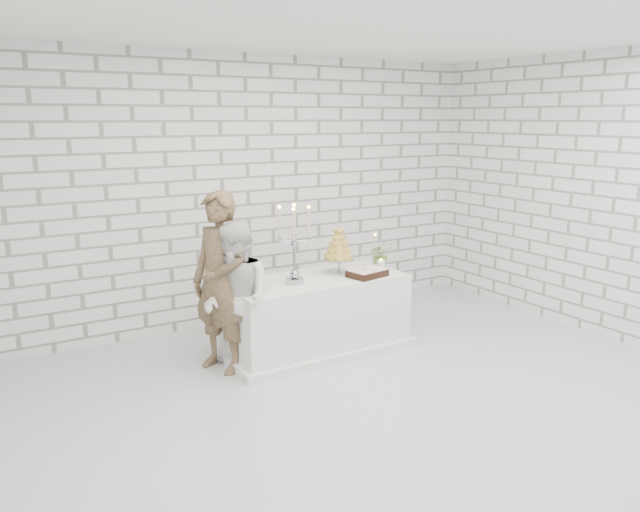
{
  "coord_description": "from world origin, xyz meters",
  "views": [
    {
      "loc": [
        -2.88,
        -3.85,
        2.32
      ],
      "look_at": [
        0.01,
        0.94,
        1.05
      ],
      "focal_mm": 34.53,
      "sensor_mm": 36.0,
      "label": 1
    }
  ],
  "objects_px": {
    "groom": "(220,282)",
    "bride": "(237,300)",
    "cake_table": "(316,314)",
    "candelabra": "(294,244)",
    "croquembouche": "(339,250)"
  },
  "relations": [
    {
      "from": "cake_table",
      "to": "groom",
      "type": "xyz_separation_m",
      "value": [
        -1.0,
        0.02,
        0.47
      ]
    },
    {
      "from": "croquembouche",
      "to": "candelabra",
      "type": "bearing_deg",
      "value": -169.14
    },
    {
      "from": "cake_table",
      "to": "bride",
      "type": "height_order",
      "value": "bride"
    },
    {
      "from": "cake_table",
      "to": "candelabra",
      "type": "bearing_deg",
      "value": -168.2
    },
    {
      "from": "cake_table",
      "to": "bride",
      "type": "relative_size",
      "value": 1.26
    },
    {
      "from": "bride",
      "to": "candelabra",
      "type": "xyz_separation_m",
      "value": [
        0.65,
        0.11,
        0.43
      ]
    },
    {
      "from": "cake_table",
      "to": "candelabra",
      "type": "relative_size",
      "value": 2.31
    },
    {
      "from": "cake_table",
      "to": "candelabra",
      "type": "distance_m",
      "value": 0.81
    },
    {
      "from": "candelabra",
      "to": "croquembouche",
      "type": "distance_m",
      "value": 0.6
    },
    {
      "from": "cake_table",
      "to": "bride",
      "type": "distance_m",
      "value": 1.0
    },
    {
      "from": "groom",
      "to": "bride",
      "type": "bearing_deg",
      "value": -1.63
    },
    {
      "from": "groom",
      "to": "bride",
      "type": "height_order",
      "value": "groom"
    },
    {
      "from": "croquembouche",
      "to": "bride",
      "type": "bearing_deg",
      "value": -169.8
    },
    {
      "from": "groom",
      "to": "bride",
      "type": "distance_m",
      "value": 0.24
    },
    {
      "from": "groom",
      "to": "bride",
      "type": "xyz_separation_m",
      "value": [
        0.08,
        -0.19,
        -0.13
      ]
    }
  ]
}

